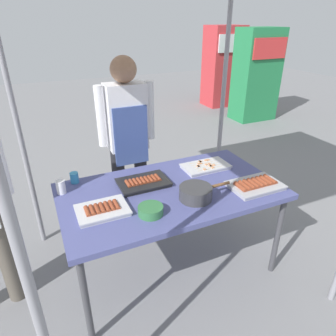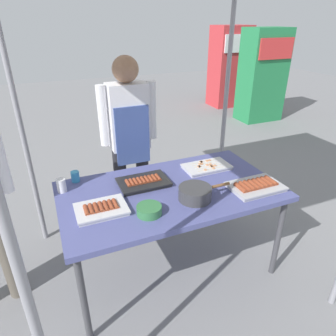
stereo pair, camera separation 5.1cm
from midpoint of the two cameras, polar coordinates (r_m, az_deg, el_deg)
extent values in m
plane|color=slate|center=(2.70, -0.11, -17.83)|extent=(18.00, 18.00, 0.00)
cube|color=#4C518C|center=(2.25, -0.13, -4.41)|extent=(1.60, 0.90, 0.04)
cylinder|color=#3F3F44|center=(2.05, -15.90, -23.05)|extent=(0.04, 0.04, 0.71)
cylinder|color=#3F3F44|center=(2.56, 19.35, -11.94)|extent=(0.04, 0.04, 0.71)
cylinder|color=#3F3F44|center=(2.64, -18.91, -10.62)|extent=(0.04, 0.04, 0.71)
cylinder|color=#3F3F44|center=(3.05, 9.61, -3.99)|extent=(0.04, 0.04, 0.71)
cylinder|color=gray|center=(1.25, -26.66, -16.14)|extent=(0.04, 0.04, 2.19)
cylinder|color=gray|center=(2.68, -26.80, 6.51)|extent=(0.04, 0.04, 2.19)
cylinder|color=gray|center=(3.19, 9.76, 11.85)|extent=(0.04, 0.04, 2.19)
cube|color=silver|center=(2.03, -12.94, -7.95)|extent=(0.32, 0.23, 0.02)
cube|color=silver|center=(2.02, -12.98, -7.57)|extent=(0.33, 0.24, 0.01)
cylinder|color=brown|center=(2.00, -15.66, -7.92)|extent=(0.03, 0.11, 0.03)
cylinder|color=brown|center=(2.01, -14.77, -7.74)|extent=(0.03, 0.11, 0.03)
cylinder|color=brown|center=(2.01, -13.89, -7.56)|extent=(0.03, 0.11, 0.03)
cylinder|color=brown|center=(2.01, -13.01, -7.37)|extent=(0.03, 0.11, 0.03)
cylinder|color=brown|center=(2.02, -12.13, -7.19)|extent=(0.03, 0.11, 0.03)
cylinder|color=brown|center=(2.02, -11.26, -7.01)|extent=(0.03, 0.11, 0.03)
cylinder|color=brown|center=(2.03, -10.40, -6.82)|extent=(0.03, 0.11, 0.03)
cube|color=silver|center=(2.55, 6.50, 0.13)|extent=(0.37, 0.21, 0.02)
cube|color=silver|center=(2.54, 6.52, 0.45)|extent=(0.38, 0.22, 0.01)
cylinder|color=tan|center=(2.48, 7.36, -0.13)|extent=(0.24, 0.01, 0.01)
cube|color=tan|center=(2.46, 6.31, -0.36)|extent=(0.02, 0.02, 0.02)
cube|color=tan|center=(2.49, 7.82, -0.03)|extent=(0.02, 0.02, 0.02)
cylinder|color=tan|center=(2.51, 6.94, 0.21)|extent=(0.24, 0.01, 0.01)
cube|color=tan|center=(2.52, 7.33, 0.29)|extent=(0.02, 0.02, 0.02)
cube|color=tan|center=(2.52, 7.49, 0.32)|extent=(0.02, 0.02, 0.02)
cube|color=tan|center=(2.54, 8.04, 0.44)|extent=(0.02, 0.02, 0.02)
cylinder|color=tan|center=(2.54, 6.53, 0.54)|extent=(0.24, 0.01, 0.01)
cube|color=tan|center=(2.50, 5.06, 0.23)|extent=(0.02, 0.02, 0.02)
cube|color=tan|center=(2.51, 5.19, 0.25)|extent=(0.02, 0.02, 0.02)
cube|color=tan|center=(2.55, 7.21, 0.68)|extent=(0.02, 0.02, 0.02)
cube|color=tan|center=(2.54, 6.62, 0.55)|extent=(0.02, 0.02, 0.02)
cylinder|color=tan|center=(2.56, 6.12, 0.86)|extent=(0.24, 0.01, 0.01)
cube|color=tan|center=(2.55, 5.57, 0.74)|extent=(0.02, 0.02, 0.02)
cube|color=tan|center=(2.54, 5.21, 0.67)|extent=(0.02, 0.02, 0.02)
cylinder|color=tan|center=(2.59, 5.72, 1.17)|extent=(0.24, 0.01, 0.01)
cube|color=tan|center=(2.59, 5.53, 1.13)|extent=(0.02, 0.02, 0.02)
cube|color=tan|center=(2.59, 5.41, 1.11)|extent=(0.02, 0.02, 0.02)
cube|color=tan|center=(2.61, 6.56, 1.34)|extent=(0.02, 0.02, 0.02)
cube|color=tan|center=(2.62, 7.01, 1.43)|extent=(0.02, 0.02, 0.02)
cube|color=black|center=(2.30, -5.29, -2.92)|extent=(0.36, 0.24, 0.02)
cube|color=black|center=(2.29, -5.31, -2.58)|extent=(0.38, 0.26, 0.01)
cylinder|color=brown|center=(2.25, -8.16, -3.00)|extent=(0.03, 0.10, 0.03)
cylinder|color=brown|center=(2.26, -7.45, -2.85)|extent=(0.03, 0.10, 0.03)
cylinder|color=brown|center=(2.27, -6.73, -2.71)|extent=(0.03, 0.10, 0.03)
cylinder|color=brown|center=(2.28, -6.02, -2.56)|extent=(0.03, 0.10, 0.03)
cylinder|color=brown|center=(2.28, -5.32, -2.41)|extent=(0.03, 0.10, 0.03)
cylinder|color=brown|center=(2.29, -4.62, -2.27)|extent=(0.03, 0.10, 0.03)
cylinder|color=brown|center=(2.30, -3.93, -2.12)|extent=(0.03, 0.10, 0.03)
cylinder|color=brown|center=(2.31, -3.24, -1.98)|extent=(0.03, 0.10, 0.03)
cylinder|color=brown|center=(2.32, -2.56, -1.83)|extent=(0.03, 0.10, 0.03)
cube|color=#ADADB2|center=(2.33, 15.45, -3.37)|extent=(0.37, 0.25, 0.02)
cube|color=#ADADB2|center=(2.32, 15.50, -3.03)|extent=(0.39, 0.26, 0.01)
cylinder|color=brown|center=(2.24, 12.83, -3.52)|extent=(0.04, 0.13, 0.04)
cylinder|color=brown|center=(2.26, 13.62, -3.30)|extent=(0.04, 0.13, 0.04)
cylinder|color=brown|center=(2.28, 14.40, -3.09)|extent=(0.04, 0.13, 0.04)
cylinder|color=brown|center=(2.31, 15.16, -2.88)|extent=(0.04, 0.13, 0.04)
cylinder|color=brown|center=(2.33, 15.91, -2.67)|extent=(0.04, 0.13, 0.04)
cylinder|color=brown|center=(2.35, 16.64, -2.47)|extent=(0.04, 0.13, 0.04)
cylinder|color=brown|center=(2.38, 17.35, -2.28)|extent=(0.04, 0.13, 0.04)
cylinder|color=brown|center=(2.40, 18.06, -2.08)|extent=(0.04, 0.13, 0.04)
cylinder|color=#38383A|center=(2.11, 4.52, -4.70)|extent=(0.23, 0.23, 0.09)
cylinder|color=brown|center=(2.19, 9.04, -3.15)|extent=(0.16, 0.02, 0.02)
cylinder|color=#386B33|center=(2.09, 4.55, -3.85)|extent=(0.21, 0.21, 0.01)
cylinder|color=#33723F|center=(1.96, -4.05, -7.95)|extent=(0.16, 0.16, 0.06)
cylinder|color=white|center=(2.30, -20.10, -3.35)|extent=(0.06, 0.06, 0.10)
cylinder|color=#338CBF|center=(2.42, -17.78, -1.75)|extent=(0.06, 0.06, 0.08)
cylinder|color=black|center=(2.96, -9.55, -3.80)|extent=(0.12, 0.12, 0.82)
cylinder|color=black|center=(3.01, -5.53, -2.96)|extent=(0.12, 0.12, 0.82)
cube|color=white|center=(2.71, -8.40, 9.51)|extent=(0.34, 0.20, 0.58)
cube|color=#384C8C|center=(2.65, -7.50, 5.91)|extent=(0.30, 0.02, 0.52)
cylinder|color=white|center=(2.65, -13.05, 9.39)|extent=(0.08, 0.08, 0.52)
cylinder|color=white|center=(2.77, -4.00, 10.71)|extent=(0.08, 0.08, 0.52)
sphere|color=#9E7256|center=(2.62, -9.00, 17.87)|extent=(0.22, 0.22, 0.22)
cylinder|color=#595147|center=(2.48, -28.71, -14.00)|extent=(0.12, 0.12, 0.82)
cube|color=#237F47|center=(6.41, 16.02, 16.39)|extent=(0.81, 0.53, 1.72)
cube|color=red|center=(6.13, 18.44, 20.57)|extent=(0.73, 0.03, 0.36)
cube|color=#C63338|center=(7.38, 10.09, 18.24)|extent=(0.79, 0.59, 1.73)
cube|color=white|center=(7.07, 11.95, 21.98)|extent=(0.71, 0.03, 0.36)
camera|label=1|loc=(0.03, -90.66, -0.33)|focal=32.41mm
camera|label=2|loc=(0.03, 89.34, 0.33)|focal=32.41mm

